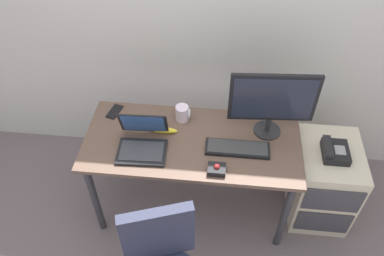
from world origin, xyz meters
TOP-DOWN VIEW (x-y plane):
  - ground_plane at (0.00, 0.00)m, footprint 8.00×8.00m
  - desk at (0.00, 0.00)m, footprint 1.42×0.64m
  - file_cabinet at (0.95, 0.08)m, footprint 0.42×0.53m
  - desk_phone at (0.94, 0.07)m, footprint 0.17×0.20m
  - monitor_main at (0.49, 0.14)m, footprint 0.55×0.18m
  - keyboard at (0.30, -0.05)m, footprint 0.41×0.14m
  - laptop at (-0.31, -0.09)m, footprint 0.32×0.31m
  - trackball_mouse at (0.17, -0.24)m, footprint 0.11×0.09m
  - coffee_mug at (-0.08, 0.20)m, footprint 0.10×0.09m
  - cell_phone at (-0.57, 0.22)m, footprint 0.10×0.15m
  - banana at (-0.20, 0.06)m, footprint 0.19×0.04m

SIDE VIEW (x-z plane):
  - ground_plane at x=0.00m, z-range 0.00..0.00m
  - file_cabinet at x=0.95m, z-range 0.00..0.65m
  - desk at x=0.00m, z-range 0.28..1.04m
  - desk_phone at x=0.94m, z-range 0.64..0.73m
  - cell_phone at x=-0.57m, z-range 0.75..0.76m
  - keyboard at x=0.30m, z-range 0.75..0.78m
  - banana at x=-0.20m, z-range 0.75..0.79m
  - trackball_mouse at x=0.17m, z-range 0.74..0.81m
  - laptop at x=-0.31m, z-range 0.69..0.92m
  - coffee_mug at x=-0.08m, z-range 0.75..0.86m
  - monitor_main at x=0.49m, z-range 0.79..1.26m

